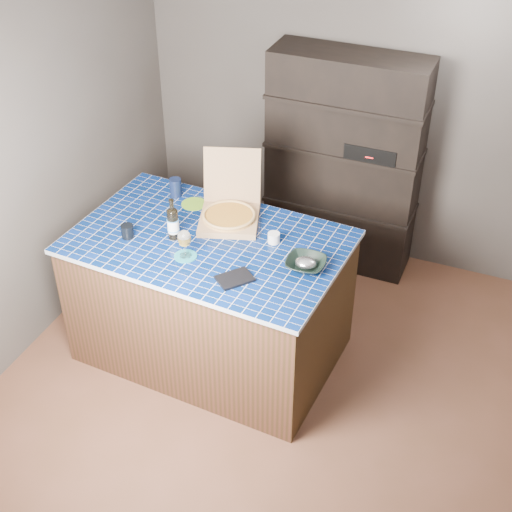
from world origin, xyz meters
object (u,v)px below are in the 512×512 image
at_px(mead_bottle, 173,223).
at_px(wine_glass, 184,239).
at_px(dvd_case, 235,279).
at_px(pizza_box, 229,213).
at_px(kitchen_island, 211,297).
at_px(bowl, 306,264).

height_order(mead_bottle, wine_glass, mead_bottle).
bearing_deg(dvd_case, mead_bottle, -165.81).
bearing_deg(wine_glass, pizza_box, 79.99).
relative_size(kitchen_island, bowl, 7.46).
bearing_deg(bowl, wine_glass, -166.22).
height_order(kitchen_island, wine_glass, wine_glass).
bearing_deg(bowl, dvd_case, -141.96).
xyz_separation_m(pizza_box, bowl, (0.66, -0.30, -0.03)).
distance_m(kitchen_island, pizza_box, 0.61).
height_order(kitchen_island, mead_bottle, mead_bottle).
height_order(dvd_case, bowl, bowl).
bearing_deg(dvd_case, kitchen_island, 175.52).
bearing_deg(wine_glass, dvd_case, -14.14).
relative_size(pizza_box, bowl, 2.33).
relative_size(pizza_box, wine_glass, 3.00).
relative_size(kitchen_island, dvd_case, 8.69).
xyz_separation_m(pizza_box, dvd_case, (0.30, -0.58, -0.05)).
relative_size(kitchen_island, wine_glass, 9.61).
height_order(pizza_box, wine_glass, pizza_box).
distance_m(kitchen_island, dvd_case, 0.68).
height_order(pizza_box, bowl, pizza_box).
xyz_separation_m(dvd_case, bowl, (0.36, 0.28, 0.02)).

